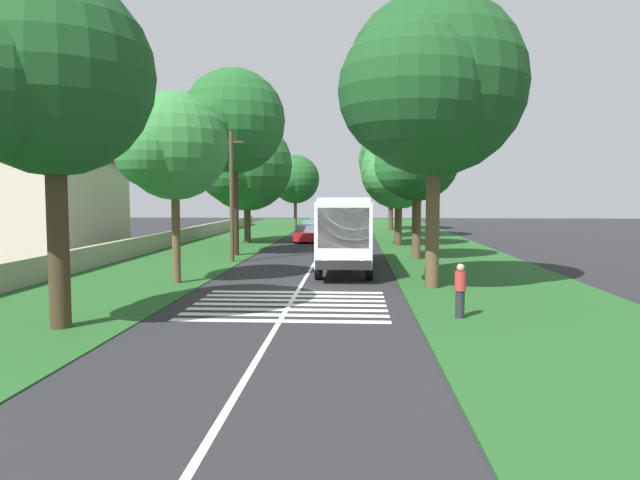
{
  "coord_description": "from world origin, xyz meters",
  "views": [
    {
      "loc": [
        -23.11,
        -2.26,
        3.81
      ],
      "look_at": [
        6.4,
        -0.54,
        1.6
      ],
      "focal_mm": 32.99,
      "sensor_mm": 36.0,
      "label": 1
    }
  ],
  "objects_px": {
    "roadside_tree_right_3": "(397,173)",
    "roadside_tree_left_4": "(294,180)",
    "trailing_car_1": "(312,228)",
    "roadside_tree_right_2": "(414,161)",
    "roadside_tree_right_0": "(397,154)",
    "roadside_tree_left_0": "(231,124)",
    "roadside_tree_left_2": "(47,83)",
    "trailing_car_2": "(318,224)",
    "coach_bus": "(345,228)",
    "pedestrian": "(460,290)",
    "roadside_tree_left_1": "(245,168)",
    "utility_pole": "(232,195)",
    "trailing_car_0": "(306,234)",
    "roadside_building": "(25,201)",
    "roadside_tree_left_3": "(173,150)",
    "roadside_tree_right_4": "(428,89)",
    "roadside_tree_right_1": "(390,162)",
    "trailing_minibus_0": "(326,213)"
  },
  "relations": [
    {
      "from": "roadside_tree_left_2",
      "to": "roadside_tree_left_3",
      "type": "bearing_deg",
      "value": -4.94
    },
    {
      "from": "trailing_car_0",
      "to": "roadside_tree_right_3",
      "type": "bearing_deg",
      "value": -113.97
    },
    {
      "from": "trailing_car_0",
      "to": "roadside_tree_left_2",
      "type": "distance_m",
      "value": 33.24
    },
    {
      "from": "roadside_tree_right_0",
      "to": "roadside_tree_left_1",
      "type": "bearing_deg",
      "value": 119.23
    },
    {
      "from": "roadside_tree_right_2",
      "to": "utility_pole",
      "type": "xyz_separation_m",
      "value": [
        -1.92,
        10.56,
        -1.96
      ]
    },
    {
      "from": "trailing_car_0",
      "to": "roadside_tree_left_3",
      "type": "bearing_deg",
      "value": 170.68
    },
    {
      "from": "roadside_tree_left_1",
      "to": "roadside_tree_right_0",
      "type": "bearing_deg",
      "value": -60.77
    },
    {
      "from": "coach_bus",
      "to": "roadside_building",
      "type": "distance_m",
      "value": 23.05
    },
    {
      "from": "trailing_car_1",
      "to": "roadside_tree_right_0",
      "type": "bearing_deg",
      "value": -110.93
    },
    {
      "from": "roadside_tree_left_4",
      "to": "roadside_tree_right_4",
      "type": "distance_m",
      "value": 50.28
    },
    {
      "from": "trailing_car_0",
      "to": "pedestrian",
      "type": "distance_m",
      "value": 31.19
    },
    {
      "from": "coach_bus",
      "to": "pedestrian",
      "type": "height_order",
      "value": "coach_bus"
    },
    {
      "from": "coach_bus",
      "to": "roadside_tree_right_0",
      "type": "relative_size",
      "value": 0.99
    },
    {
      "from": "trailing_car_1",
      "to": "roadside_tree_right_4",
      "type": "distance_m",
      "value": 34.88
    },
    {
      "from": "trailing_car_2",
      "to": "roadside_tree_left_0",
      "type": "distance_m",
      "value": 31.12
    },
    {
      "from": "trailing_car_0",
      "to": "roadside_building",
      "type": "xyz_separation_m",
      "value": [
        -10.19,
        18.12,
        2.82
      ]
    },
    {
      "from": "roadside_tree_left_2",
      "to": "utility_pole",
      "type": "distance_m",
      "value": 17.48
    },
    {
      "from": "roadside_tree_right_3",
      "to": "roadside_tree_right_0",
      "type": "bearing_deg",
      "value": -3.91
    },
    {
      "from": "roadside_tree_left_2",
      "to": "pedestrian",
      "type": "bearing_deg",
      "value": -80.51
    },
    {
      "from": "coach_bus",
      "to": "roadside_tree_right_1",
      "type": "xyz_separation_m",
      "value": [
        35.28,
        -4.39,
        5.5
      ]
    },
    {
      "from": "trailing_car_1",
      "to": "utility_pole",
      "type": "height_order",
      "value": "utility_pole"
    },
    {
      "from": "roadside_tree_left_0",
      "to": "roadside_tree_right_1",
      "type": "height_order",
      "value": "roadside_tree_left_0"
    },
    {
      "from": "coach_bus",
      "to": "roadside_tree_left_1",
      "type": "bearing_deg",
      "value": 26.52
    },
    {
      "from": "roadside_tree_right_3",
      "to": "roadside_tree_left_4",
      "type": "bearing_deg",
      "value": 21.08
    },
    {
      "from": "roadside_tree_right_4",
      "to": "roadside_tree_right_2",
      "type": "bearing_deg",
      "value": -3.15
    },
    {
      "from": "roadside_tree_right_3",
      "to": "roadside_tree_right_4",
      "type": "distance_m",
      "value": 21.42
    },
    {
      "from": "trailing_car_0",
      "to": "roadside_tree_right_4",
      "type": "distance_m",
      "value": 26.49
    },
    {
      "from": "roadside_tree_right_0",
      "to": "pedestrian",
      "type": "relative_size",
      "value": 6.66
    },
    {
      "from": "roadside_tree_left_4",
      "to": "pedestrian",
      "type": "distance_m",
      "value": 56.24
    },
    {
      "from": "coach_bus",
      "to": "roadside_tree_left_4",
      "type": "bearing_deg",
      "value": 9.37
    },
    {
      "from": "roadside_tree_left_4",
      "to": "roadside_tree_right_4",
      "type": "height_order",
      "value": "roadside_tree_right_4"
    },
    {
      "from": "coach_bus",
      "to": "trailing_minibus_0",
      "type": "relative_size",
      "value": 1.86
    },
    {
      "from": "roadside_tree_left_4",
      "to": "roadside_building",
      "type": "bearing_deg",
      "value": 157.26
    },
    {
      "from": "trailing_car_1",
      "to": "roadside_tree_right_2",
      "type": "distance_m",
      "value": 23.99
    },
    {
      "from": "roadside_tree_left_0",
      "to": "roadside_tree_left_2",
      "type": "xyz_separation_m",
      "value": [
        -20.85,
        0.81,
        -1.38
      ]
    },
    {
      "from": "roadside_tree_left_4",
      "to": "roadside_building",
      "type": "distance_m",
      "value": 37.85
    },
    {
      "from": "roadside_tree_right_1",
      "to": "roadside_tree_right_3",
      "type": "height_order",
      "value": "roadside_tree_right_1"
    },
    {
      "from": "coach_bus",
      "to": "utility_pole",
      "type": "bearing_deg",
      "value": 66.71
    },
    {
      "from": "roadside_tree_left_4",
      "to": "trailing_car_1",
      "type": "bearing_deg",
      "value": -168.08
    },
    {
      "from": "trailing_car_2",
      "to": "roadside_tree_right_0",
      "type": "bearing_deg",
      "value": -147.78
    },
    {
      "from": "roadside_tree_left_1",
      "to": "roadside_building",
      "type": "height_order",
      "value": "roadside_tree_left_1"
    },
    {
      "from": "roadside_tree_left_4",
      "to": "roadside_tree_left_2",
      "type": "bearing_deg",
      "value": 178.9
    },
    {
      "from": "roadside_tree_left_1",
      "to": "roadside_tree_left_3",
      "type": "xyz_separation_m",
      "value": [
        -22.06,
        -0.98,
        -0.26
      ]
    },
    {
      "from": "trailing_car_0",
      "to": "trailing_car_2",
      "type": "height_order",
      "value": "same"
    },
    {
      "from": "roadside_tree_right_1",
      "to": "pedestrian",
      "type": "height_order",
      "value": "roadside_tree_right_1"
    },
    {
      "from": "trailing_car_1",
      "to": "roadside_tree_right_2",
      "type": "xyz_separation_m",
      "value": [
        -22.11,
        -7.7,
        5.2
      ]
    },
    {
      "from": "roadside_tree_left_3",
      "to": "roadside_tree_right_3",
      "type": "distance_m",
      "value": 22.98
    },
    {
      "from": "roadside_tree_right_2",
      "to": "roadside_tree_right_4",
      "type": "height_order",
      "value": "roadside_tree_right_4"
    },
    {
      "from": "trailing_car_0",
      "to": "utility_pole",
      "type": "xyz_separation_m",
      "value": [
        -15.17,
        3.03,
        3.24
      ]
    },
    {
      "from": "trailing_minibus_0",
      "to": "roadside_tree_right_2",
      "type": "relative_size",
      "value": 0.71
    }
  ]
}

